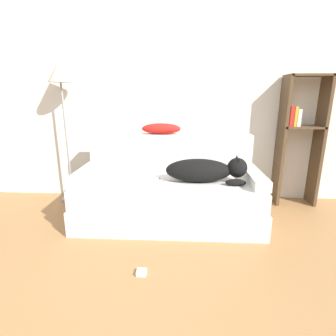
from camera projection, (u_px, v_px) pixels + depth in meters
name	position (u px, v px, depth m)	size (l,w,h in m)	color
wall_back	(156.00, 91.00, 3.21)	(7.96, 0.06, 2.70)	silver
couch	(168.00, 200.00, 2.79)	(1.89, 0.90, 0.45)	silver
couch_backrest	(170.00, 152.00, 3.04)	(1.85, 0.15, 0.42)	silver
couch_arm_left	(86.00, 174.00, 2.76)	(0.15, 0.71, 0.10)	silver
couch_arm_right	(254.00, 176.00, 2.67)	(0.15, 0.71, 0.10)	silver
dog	(206.00, 170.00, 2.63)	(0.81, 0.28, 0.27)	black
laptop	(143.00, 179.00, 2.73)	(0.35, 0.27, 0.02)	silver
throw_pillow	(161.00, 129.00, 2.98)	(0.45, 0.20, 0.12)	red
bookshelf	(300.00, 134.00, 3.07)	(0.48, 0.26, 1.53)	#4C3823
floor_lamp	(61.00, 86.00, 3.03)	(0.28, 0.28, 1.68)	gray
power_adapter	(142.00, 272.00, 1.97)	(0.07, 0.07, 0.03)	silver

